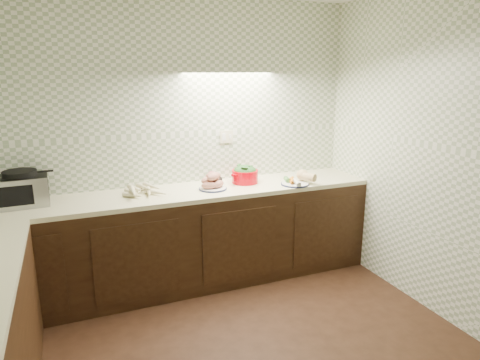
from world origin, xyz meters
name	(u,v)px	position (x,y,z in m)	size (l,w,h in m)	color
room	(246,132)	(0.00, 0.00, 1.63)	(3.60, 3.60, 2.60)	black
counter	(116,295)	(-0.68, 0.68, 0.45)	(3.60, 3.60, 0.90)	black
toaster_oven	(21,189)	(-1.27, 1.60, 1.03)	(0.40, 0.32, 0.28)	black
parsnip_pile	(142,192)	(-0.34, 1.49, 0.93)	(0.40, 0.34, 0.08)	beige
sweet_potato_plate	(212,183)	(0.29, 1.47, 0.96)	(0.26, 0.25, 0.15)	#151B41
onion_bowl	(213,180)	(0.35, 1.62, 0.95)	(0.17, 0.17, 0.13)	black
dutch_oven	(245,174)	(0.65, 1.57, 0.98)	(0.32, 0.32, 0.17)	red
veg_plate	(298,179)	(1.11, 1.35, 0.94)	(0.34, 0.33, 0.12)	#151B41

